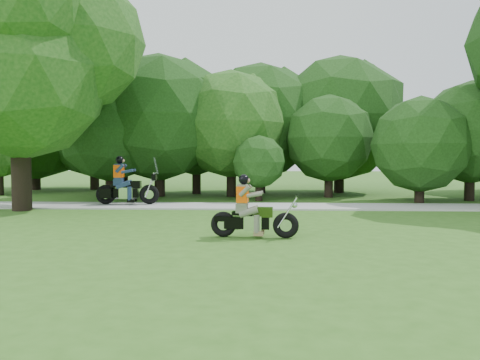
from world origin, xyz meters
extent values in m
plane|color=#32611B|center=(0.00, 0.00, 0.00)|extent=(100.00, 100.00, 0.00)
cube|color=#ACACA7|center=(0.00, 8.00, 0.03)|extent=(60.00, 2.20, 0.06)
cylinder|color=black|center=(-14.88, 12.79, 0.64)|extent=(0.32, 0.32, 1.29)
sphere|color=#1A4C15|center=(-14.88, 12.79, 2.05)|extent=(2.33, 2.33, 2.33)
cylinder|color=black|center=(4.79, 9.94, 0.57)|extent=(0.40, 0.40, 1.14)
sphere|color=#183610|center=(4.79, 9.94, 2.46)|extent=(4.06, 4.06, 4.06)
cylinder|color=black|center=(-1.96, 10.36, 0.48)|extent=(0.32, 0.32, 0.96)
sphere|color=#183610|center=(-1.96, 10.36, 1.71)|extent=(2.32, 2.32, 2.32)
cylinder|color=black|center=(-6.79, 12.56, 0.90)|extent=(0.51, 0.51, 1.80)
sphere|color=#183610|center=(-6.79, 12.56, 3.81)|extent=(6.20, 6.20, 6.20)
cylinder|color=black|center=(7.30, 10.96, 0.77)|extent=(0.43, 0.43, 1.53)
sphere|color=#183610|center=(7.30, 10.96, 3.00)|extent=(4.53, 4.53, 4.53)
cylinder|color=black|center=(2.30, 15.14, 0.90)|extent=(0.53, 0.53, 1.80)
sphere|color=#183610|center=(2.30, 15.14, 3.96)|extent=(6.64, 6.64, 6.64)
cylinder|color=black|center=(-9.01, 11.86, 0.79)|extent=(0.44, 0.44, 1.58)
sphere|color=#183610|center=(-9.01, 11.86, 3.17)|extent=(4.87, 4.87, 4.87)
cylinder|color=black|center=(-3.30, 12.56, 0.90)|extent=(0.46, 0.46, 1.80)
sphere|color=#1A4C15|center=(-3.30, 12.56, 3.50)|extent=(5.22, 5.22, 5.22)
cylinder|color=black|center=(-14.94, 16.60, 0.90)|extent=(0.55, 0.55, 1.80)
sphere|color=#183610|center=(-14.94, 16.60, 4.10)|extent=(7.07, 7.07, 7.07)
cylinder|color=black|center=(-11.60, 16.97, 0.90)|extent=(0.51, 0.51, 1.80)
sphere|color=#183610|center=(-11.60, 16.97, 3.84)|extent=(6.28, 6.28, 6.28)
cylinder|color=black|center=(-9.27, 14.98, 0.90)|extent=(0.45, 0.45, 1.80)
sphere|color=#183610|center=(-9.27, 14.98, 3.43)|extent=(5.02, 5.02, 5.02)
cylinder|color=black|center=(-5.22, 14.22, 0.89)|extent=(0.44, 0.44, 1.78)
sphere|color=#183610|center=(-5.22, 14.22, 3.37)|extent=(4.88, 4.88, 4.88)
cylinder|color=black|center=(1.34, 12.29, 0.72)|extent=(0.41, 0.41, 1.45)
sphere|color=#183610|center=(1.34, 12.29, 2.80)|extent=(4.16, 4.16, 4.16)
cylinder|color=black|center=(-1.88, 14.81, 0.90)|extent=(0.51, 0.51, 1.80)
sphere|color=#183610|center=(-1.88, 14.81, 3.80)|extent=(6.14, 6.14, 6.14)
cylinder|color=black|center=(-10.50, 6.50, 2.10)|extent=(0.68, 0.68, 4.20)
sphere|color=#1A4C15|center=(-10.50, 6.50, 5.00)|extent=(6.40, 6.40, 6.40)
sphere|color=#1A4C15|center=(-8.74, 7.30, 6.20)|extent=(5.12, 5.12, 5.12)
torus|color=black|center=(-2.79, 1.33, 0.31)|extent=(0.64, 0.23, 0.62)
torus|color=black|center=(-1.28, 1.21, 0.31)|extent=(0.64, 0.23, 0.62)
cube|color=black|center=(-2.22, 1.28, 0.36)|extent=(1.11, 0.30, 0.29)
cube|color=silver|center=(-2.07, 1.27, 0.36)|extent=(0.45, 0.34, 0.36)
cube|color=black|center=(-1.83, 1.25, 0.62)|extent=(0.48, 0.31, 0.23)
cube|color=black|center=(-2.34, 1.29, 0.59)|extent=(0.49, 0.32, 0.09)
cylinder|color=silver|center=(-1.25, 1.20, 0.62)|extent=(0.48, 0.08, 0.74)
cylinder|color=silver|center=(-1.04, 1.19, 1.01)|extent=(0.08, 0.57, 0.03)
cube|color=#5D604D|center=(-2.34, 1.29, 0.71)|extent=(0.29, 0.36, 0.21)
cube|color=#5D604D|center=(-2.32, 1.29, 1.03)|extent=(0.26, 0.39, 0.50)
cube|color=#FF5305|center=(-2.32, 1.29, 1.05)|extent=(0.29, 0.43, 0.39)
sphere|color=black|center=(-2.30, 1.29, 1.41)|extent=(0.25, 0.25, 0.25)
torus|color=black|center=(-8.00, 8.21, 0.45)|extent=(0.79, 0.26, 0.78)
torus|color=black|center=(-6.29, 8.29, 0.45)|extent=(0.79, 0.26, 0.78)
cube|color=black|center=(-7.35, 8.24, 0.50)|extent=(1.25, 0.33, 0.36)
cube|color=silver|center=(-7.18, 8.25, 0.50)|extent=(0.55, 0.40, 0.44)
cube|color=black|center=(-6.90, 8.26, 0.84)|extent=(0.59, 0.36, 0.29)
cube|color=black|center=(-7.49, 8.23, 0.79)|extent=(0.59, 0.38, 0.11)
cylinder|color=silver|center=(-6.24, 8.30, 0.84)|extent=(0.44, 0.07, 1.00)
cylinder|color=silver|center=(-6.05, 8.31, 1.31)|extent=(0.08, 0.71, 0.04)
cube|color=black|center=(-7.94, 7.96, 0.50)|extent=(0.47, 0.16, 0.38)
cube|color=black|center=(-7.96, 8.45, 0.50)|extent=(0.47, 0.16, 0.38)
cube|color=navy|center=(-7.49, 8.23, 0.95)|extent=(0.35, 0.44, 0.27)
cube|color=navy|center=(-7.47, 8.23, 1.35)|extent=(0.31, 0.48, 0.62)
cube|color=#FF5305|center=(-7.47, 8.23, 1.37)|extent=(0.35, 0.53, 0.49)
sphere|color=black|center=(-7.43, 8.23, 1.81)|extent=(0.31, 0.31, 0.31)
camera|label=1|loc=(-1.90, -9.95, 1.98)|focal=35.00mm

